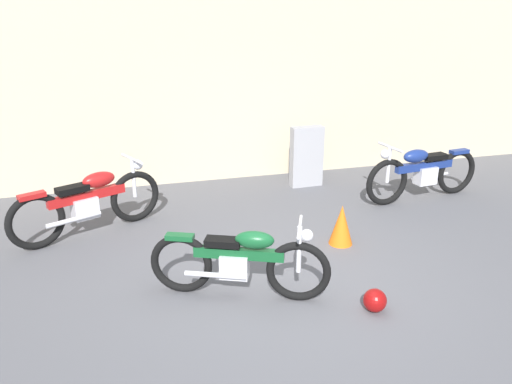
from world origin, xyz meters
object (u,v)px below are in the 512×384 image
Objects in this scene: motorcycle_blue at (422,172)px; motorcycle_red at (89,202)px; stone_marker at (306,157)px; traffic_cone at (341,225)px; motorcycle_green at (240,261)px; helmet at (375,300)px.

motorcycle_blue is 1.08× the size of motorcycle_red.
stone_marker is 1.95× the size of traffic_cone.
motorcycle_blue is 1.17× the size of motorcycle_green.
motorcycle_red reaches higher than traffic_cone.
traffic_cone is 0.27× the size of motorcycle_red.
helmet is 0.13× the size of motorcycle_green.
helmet is 3.64m from motorcycle_blue.
stone_marker is 4.02m from helmet.
stone_marker is 4.33× the size of helmet.
motorcycle_red reaches higher than motorcycle_green.
traffic_cone is 0.25× the size of motorcycle_blue.
motorcycle_blue reaches higher than traffic_cone.
traffic_cone is 2.33m from motorcycle_blue.
stone_marker is 0.58× the size of motorcycle_green.
motorcycle_red is at bearing -162.85° from stone_marker.
stone_marker is 3.84m from motorcycle_green.
traffic_cone is (0.33, 1.58, 0.15)m from helmet.
motorcycle_green is (-2.00, -3.27, -0.11)m from stone_marker.
motorcycle_red is (-5.23, 0.03, 0.00)m from motorcycle_blue.
motorcycle_red is at bearing 150.41° from motorcycle_green.
motorcycle_blue is at bearing -35.72° from stone_marker.
helmet is 0.45× the size of traffic_cone.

